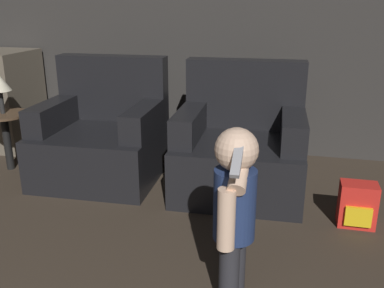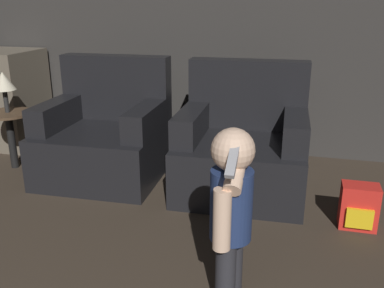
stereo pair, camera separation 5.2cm
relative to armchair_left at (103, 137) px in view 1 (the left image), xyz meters
name	(u,v)px [view 1 (the left image)]	position (x,y,z in m)	size (l,w,h in m)	color
wall_back	(235,1)	(0.87, 0.84, 0.99)	(8.40, 0.05, 2.60)	#33302D
armchair_left	(103,137)	(0.00, 0.00, 0.00)	(0.90, 0.84, 0.90)	black
armchair_right	(240,148)	(1.06, 0.00, 0.00)	(0.90, 0.84, 0.90)	black
person_toddler	(234,205)	(1.18, -1.26, 0.18)	(0.18, 0.33, 0.83)	#28282D
toy_backpack	(357,205)	(1.82, -0.39, -0.17)	(0.22, 0.16, 0.27)	red
side_table	(5,125)	(-0.81, -0.06, 0.06)	(0.38, 0.38, 0.47)	black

